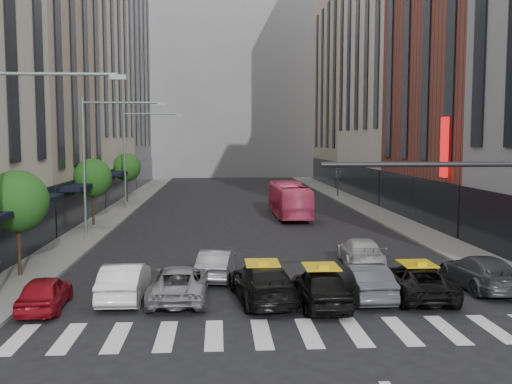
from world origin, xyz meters
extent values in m
plane|color=black|center=(0.00, 0.00, 0.00)|extent=(160.00, 160.00, 0.00)
cube|color=slate|center=(-11.50, 30.00, 0.07)|extent=(3.00, 96.00, 0.15)
cube|color=slate|center=(11.50, 30.00, 0.07)|extent=(3.00, 96.00, 0.15)
cube|color=tan|center=(-17.00, 28.00, 12.00)|extent=(8.00, 16.00, 24.00)
cube|color=beige|center=(-17.00, 46.00, 18.00)|extent=(8.00, 20.00, 36.00)
cube|color=gray|center=(-17.00, 65.00, 15.00)|extent=(8.00, 18.00, 30.00)
cube|color=brown|center=(17.00, 27.00, 13.00)|extent=(8.00, 18.00, 26.00)
cube|color=beige|center=(17.00, 46.00, 20.00)|extent=(8.00, 20.00, 40.00)
cube|color=tan|center=(17.00, 65.00, 14.00)|extent=(8.00, 18.00, 28.00)
cube|color=gray|center=(0.00, 85.00, 18.00)|extent=(30.00, 10.00, 36.00)
cylinder|color=black|center=(-11.80, 10.00, 1.72)|extent=(0.18, 0.18, 3.15)
sphere|color=#144916|center=(-11.80, 10.00, 3.66)|extent=(2.88, 2.88, 2.88)
cylinder|color=black|center=(-11.80, 26.00, 1.72)|extent=(0.18, 0.18, 3.15)
sphere|color=#144916|center=(-11.80, 26.00, 3.66)|extent=(2.88, 2.88, 2.88)
cylinder|color=black|center=(-11.80, 42.00, 1.72)|extent=(0.18, 0.18, 3.15)
sphere|color=#144916|center=(-11.80, 42.00, 3.66)|extent=(2.88, 2.88, 2.88)
cylinder|color=gray|center=(-8.50, 4.00, 8.85)|extent=(5.00, 0.12, 0.12)
cube|color=gray|center=(-6.00, 4.00, 8.75)|extent=(0.60, 0.25, 0.18)
cylinder|color=gray|center=(-11.00, 20.00, 4.65)|extent=(0.16, 0.16, 9.00)
cylinder|color=gray|center=(-8.50, 20.00, 8.85)|extent=(5.00, 0.12, 0.12)
cube|color=gray|center=(-6.00, 20.00, 8.75)|extent=(0.60, 0.25, 0.18)
cylinder|color=gray|center=(-11.00, 36.00, 4.65)|extent=(0.16, 0.16, 9.00)
cylinder|color=gray|center=(-8.50, 36.00, 8.85)|extent=(5.00, 0.12, 0.12)
cube|color=gray|center=(-6.00, 36.00, 8.75)|extent=(0.60, 0.25, 0.18)
cylinder|color=black|center=(5.50, -1.00, 5.80)|extent=(10.00, 0.16, 0.16)
imported|color=black|center=(1.00, -1.00, 5.30)|extent=(0.13, 0.16, 0.80)
cube|color=red|center=(12.60, 20.00, 6.00)|extent=(0.30, 0.70, 4.00)
imported|color=maroon|center=(-9.10, 4.81, 0.66)|extent=(1.79, 3.98, 1.33)
imported|color=silver|center=(-6.27, 6.02, 0.76)|extent=(1.61, 4.60, 1.52)
imported|color=gray|center=(-4.05, 5.84, 0.70)|extent=(2.35, 5.06, 1.40)
imported|color=black|center=(-0.68, 5.41, 0.77)|extent=(2.88, 5.56, 1.54)
imported|color=black|center=(1.56, 4.58, 0.77)|extent=(1.94, 4.58, 1.54)
imported|color=#404147|center=(3.50, 5.57, 0.74)|extent=(1.73, 4.53, 1.47)
imported|color=black|center=(5.73, 5.54, 0.70)|extent=(2.56, 5.12, 1.39)
imported|color=#3B3E42|center=(9.00, 6.74, 0.73)|extent=(2.14, 5.07, 1.46)
imported|color=gray|center=(-2.53, 9.30, 0.69)|extent=(2.02, 4.36, 1.38)
imported|color=#BBBBBB|center=(4.93, 11.72, 0.71)|extent=(2.29, 4.98, 1.41)
imported|color=#EB4575|center=(3.51, 30.35, 1.45)|extent=(2.62, 10.43, 2.89)
camera|label=1|loc=(-2.43, -17.07, 6.52)|focal=40.00mm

